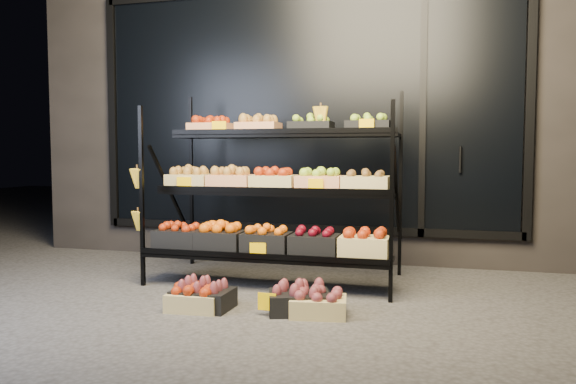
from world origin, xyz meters
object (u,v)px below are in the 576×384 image
(floor_crate_left, at_px, (195,297))
(floor_crate_midright, at_px, (318,303))
(display_rack, at_px, (273,191))
(floor_crate_midleft, at_px, (203,295))

(floor_crate_left, height_order, floor_crate_midright, floor_crate_midright)
(display_rack, height_order, floor_crate_midleft, display_rack)
(display_rack, relative_size, floor_crate_midright, 5.30)
(floor_crate_midleft, xyz_separation_m, floor_crate_midright, (0.83, 0.04, -0.01))
(floor_crate_midleft, bearing_deg, display_rack, 77.45)
(display_rack, relative_size, floor_crate_left, 5.68)
(floor_crate_midleft, bearing_deg, floor_crate_left, -127.23)
(floor_crate_left, distance_m, floor_crate_midleft, 0.06)
(display_rack, bearing_deg, floor_crate_midleft, -104.58)
(display_rack, height_order, floor_crate_midright, display_rack)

